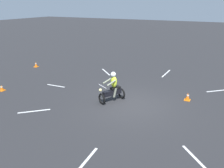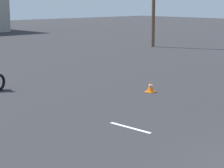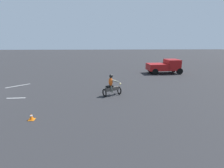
% 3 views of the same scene
% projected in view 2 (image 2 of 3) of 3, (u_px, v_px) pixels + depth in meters
% --- Properties ---
extents(traffic_cone_mid_center, '(0.32, 0.32, 0.36)m').
position_uv_depth(traffic_cone_mid_center, '(151.00, 87.00, 15.44)').
color(traffic_cone_mid_center, orange).
rests_on(traffic_cone_mid_center, ground).
extents(lane_stripe_n, '(0.16, 1.35, 0.01)m').
position_uv_depth(lane_stripe_n, '(130.00, 128.00, 11.15)').
color(lane_stripe_n, silver).
rests_on(lane_stripe_n, ground).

